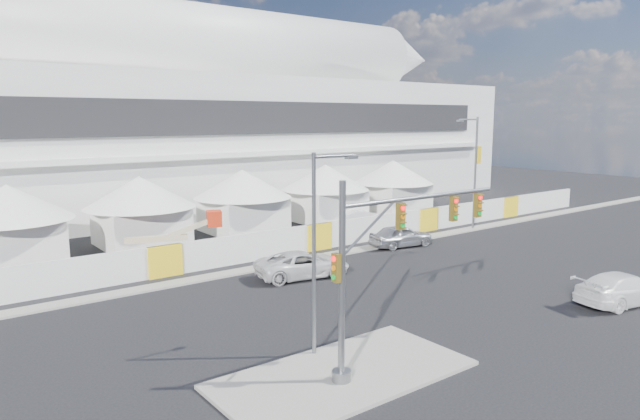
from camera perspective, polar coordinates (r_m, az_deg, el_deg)
ground at (r=28.60m, az=7.88°, el=-10.94°), size 160.00×160.00×0.00m
median_island at (r=22.78m, az=2.32°, el=-16.11°), size 10.00×5.00×0.15m
far_curb at (r=51.08m, az=13.85°, el=-2.05°), size 80.00×1.20×0.12m
stadium at (r=66.47m, az=-12.58°, el=8.70°), size 80.00×24.80×21.98m
tent_row at (r=47.60m, az=-12.45°, el=0.96°), size 53.40×8.40×5.40m
hoarding_fence at (r=42.68m, az=-0.18°, el=-2.69°), size 70.00×0.25×2.00m
scaffold_tower at (r=85.24m, az=12.77°, el=6.44°), size 4.40×4.40×12.00m
sedan_silver at (r=44.15m, az=8.12°, el=-2.57°), size 2.88×5.30×1.71m
pickup_curb at (r=35.50m, az=-1.74°, el=-5.45°), size 3.86×6.33×1.64m
pickup_near at (r=34.56m, az=28.07°, el=-6.94°), size 3.48×6.15×1.68m
lot_car_a at (r=52.95m, az=4.25°, el=-0.71°), size 2.91×4.47×1.39m
traffic_mast at (r=21.82m, az=5.89°, el=-5.62°), size 8.73×0.73×7.48m
streetlight_median at (r=23.08m, az=-0.18°, el=-3.01°), size 2.30×0.23×8.32m
streetlight_curb at (r=51.47m, az=15.14°, el=4.36°), size 2.92×0.66×9.87m
boom_lift at (r=38.77m, az=-16.84°, el=-4.31°), size 7.61×2.82×3.73m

